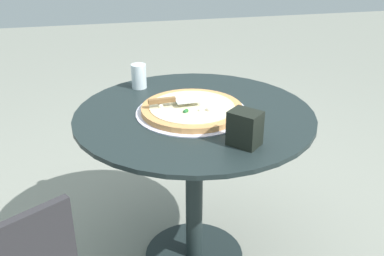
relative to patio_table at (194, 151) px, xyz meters
The scene contains 6 objects.
ground_plane 0.57m from the patio_table, ahead, with size 10.00×10.00×0.00m, color gray.
patio_table is the anchor object (origin of this frame).
pizza_on_tray 0.19m from the patio_table, 92.74° to the right, with size 0.45×0.45×0.05m.
pizza_server 0.24m from the patio_table, 106.87° to the right, with size 0.09×0.21×0.02m.
drinking_cup 0.45m from the patio_table, 150.34° to the right, with size 0.07×0.07×0.11m, color silver.
napkin_dispenser 0.40m from the patio_table, 20.10° to the left, with size 0.10×0.08×0.12m, color black.
Camera 1 is at (1.65, -0.35, 1.49)m, focal length 42.73 mm.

